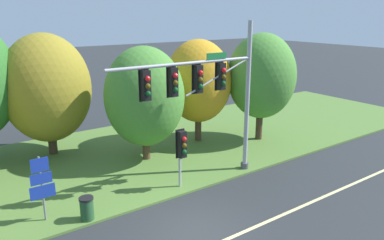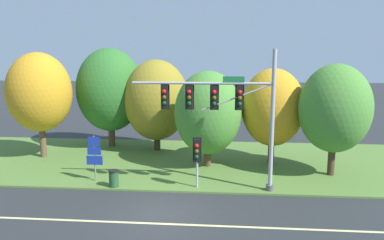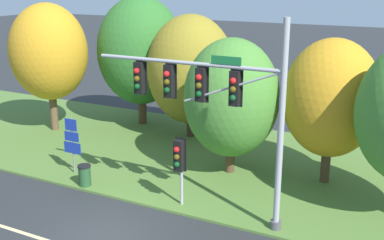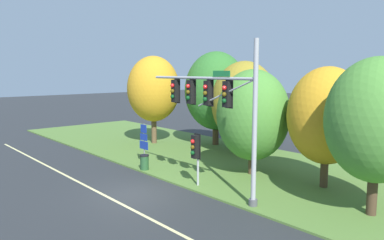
{
  "view_description": "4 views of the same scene",
  "coord_description": "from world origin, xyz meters",
  "px_view_note": "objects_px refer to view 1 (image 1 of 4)",
  "views": [
    {
      "loc": [
        -7.17,
        -10.04,
        7.82
      ],
      "look_at": [
        2.47,
        3.62,
        3.02
      ],
      "focal_mm": 35.0,
      "sensor_mm": 36.0,
      "label": 1
    },
    {
      "loc": [
        2.87,
        -16.17,
        7.29
      ],
      "look_at": [
        1.11,
        4.35,
        3.6
      ],
      "focal_mm": 35.0,
      "sensor_mm": 36.0,
      "label": 2
    },
    {
      "loc": [
        9.69,
        -11.95,
        8.72
      ],
      "look_at": [
        1.51,
        4.03,
        3.34
      ],
      "focal_mm": 45.0,
      "sensor_mm": 36.0,
      "label": 3
    },
    {
      "loc": [
        15.74,
        -9.68,
        6.1
      ],
      "look_at": [
        0.8,
        3.37,
        3.51
      ],
      "focal_mm": 35.0,
      "sensor_mm": 36.0,
      "label": 4
    }
  ],
  "objects_px": {
    "pedestrian_signal_near_kerb": "(182,147)",
    "trash_bin": "(87,208)",
    "traffic_signal_mast": "(208,88)",
    "tree_mid_verge": "(145,97)",
    "tree_right_far": "(262,76)",
    "tree_tall_centre": "(198,81)",
    "tree_behind_signpost": "(47,88)",
    "route_sign_post": "(42,183)"
  },
  "relations": [
    {
      "from": "tree_behind_signpost",
      "to": "tree_tall_centre",
      "type": "xyz_separation_m",
      "value": [
        8.09,
        -2.94,
        -0.02
      ]
    },
    {
      "from": "tree_right_far",
      "to": "trash_bin",
      "type": "distance_m",
      "value": 13.22
    },
    {
      "from": "pedestrian_signal_near_kerb",
      "to": "tree_right_far",
      "type": "distance_m",
      "value": 8.61
    },
    {
      "from": "route_sign_post",
      "to": "tree_behind_signpost",
      "type": "distance_m",
      "value": 7.85
    },
    {
      "from": "tree_right_far",
      "to": "tree_mid_verge",
      "type": "bearing_deg",
      "value": 171.24
    },
    {
      "from": "tree_mid_verge",
      "to": "route_sign_post",
      "type": "bearing_deg",
      "value": -151.56
    },
    {
      "from": "traffic_signal_mast",
      "to": "trash_bin",
      "type": "distance_m",
      "value": 7.21
    },
    {
      "from": "tree_mid_verge",
      "to": "trash_bin",
      "type": "xyz_separation_m",
      "value": [
        -4.92,
        -4.26,
        -3.0
      ]
    },
    {
      "from": "tree_behind_signpost",
      "to": "tree_right_far",
      "type": "xyz_separation_m",
      "value": [
        11.4,
        -4.93,
        0.25
      ]
    },
    {
      "from": "route_sign_post",
      "to": "tree_tall_centre",
      "type": "distance_m",
      "value": 11.43
    },
    {
      "from": "pedestrian_signal_near_kerb",
      "to": "trash_bin",
      "type": "xyz_separation_m",
      "value": [
        -4.52,
        -0.17,
        -1.49
      ]
    },
    {
      "from": "trash_bin",
      "to": "traffic_signal_mast",
      "type": "bearing_deg",
      "value": 1.6
    },
    {
      "from": "traffic_signal_mast",
      "to": "tree_behind_signpost",
      "type": "distance_m",
      "value": 9.38
    },
    {
      "from": "pedestrian_signal_near_kerb",
      "to": "trash_bin",
      "type": "bearing_deg",
      "value": -177.86
    },
    {
      "from": "tree_right_far",
      "to": "trash_bin",
      "type": "relative_size",
      "value": 7.11
    },
    {
      "from": "pedestrian_signal_near_kerb",
      "to": "route_sign_post",
      "type": "relative_size",
      "value": 1.06
    },
    {
      "from": "traffic_signal_mast",
      "to": "tree_mid_verge",
      "type": "xyz_separation_m",
      "value": [
        -1.06,
        4.1,
        -1.03
      ]
    },
    {
      "from": "route_sign_post",
      "to": "tree_tall_centre",
      "type": "relative_size",
      "value": 0.42
    },
    {
      "from": "tree_right_far",
      "to": "tree_behind_signpost",
      "type": "bearing_deg",
      "value": 156.59
    },
    {
      "from": "traffic_signal_mast",
      "to": "tree_right_far",
      "type": "height_order",
      "value": "traffic_signal_mast"
    },
    {
      "from": "tree_tall_centre",
      "to": "tree_right_far",
      "type": "height_order",
      "value": "tree_right_far"
    },
    {
      "from": "pedestrian_signal_near_kerb",
      "to": "tree_behind_signpost",
      "type": "relative_size",
      "value": 0.41
    },
    {
      "from": "pedestrian_signal_near_kerb",
      "to": "tree_tall_centre",
      "type": "bearing_deg",
      "value": 47.56
    },
    {
      "from": "traffic_signal_mast",
      "to": "tree_right_far",
      "type": "xyz_separation_m",
      "value": [
        6.37,
        2.95,
        -0.49
      ]
    },
    {
      "from": "traffic_signal_mast",
      "to": "trash_bin",
      "type": "relative_size",
      "value": 8.03
    },
    {
      "from": "traffic_signal_mast",
      "to": "trash_bin",
      "type": "height_order",
      "value": "traffic_signal_mast"
    },
    {
      "from": "tree_behind_signpost",
      "to": "tree_tall_centre",
      "type": "relative_size",
      "value": 1.08
    },
    {
      "from": "pedestrian_signal_near_kerb",
      "to": "route_sign_post",
      "type": "xyz_separation_m",
      "value": [
        -5.86,
        0.71,
        -0.4
      ]
    },
    {
      "from": "route_sign_post",
      "to": "tree_mid_verge",
      "type": "xyz_separation_m",
      "value": [
        6.26,
        3.39,
        1.91
      ]
    },
    {
      "from": "pedestrian_signal_near_kerb",
      "to": "tree_behind_signpost",
      "type": "height_order",
      "value": "tree_behind_signpost"
    },
    {
      "from": "tree_behind_signpost",
      "to": "tree_right_far",
      "type": "distance_m",
      "value": 12.42
    },
    {
      "from": "pedestrian_signal_near_kerb",
      "to": "trash_bin",
      "type": "distance_m",
      "value": 4.77
    },
    {
      "from": "pedestrian_signal_near_kerb",
      "to": "trash_bin",
      "type": "relative_size",
      "value": 2.99
    },
    {
      "from": "traffic_signal_mast",
      "to": "tree_behind_signpost",
      "type": "xyz_separation_m",
      "value": [
        -5.03,
        7.89,
        -0.74
      ]
    },
    {
      "from": "pedestrian_signal_near_kerb",
      "to": "tree_tall_centre",
      "type": "height_order",
      "value": "tree_tall_centre"
    },
    {
      "from": "route_sign_post",
      "to": "tree_tall_centre",
      "type": "xyz_separation_m",
      "value": [
        10.39,
        4.24,
        2.17
      ]
    },
    {
      "from": "traffic_signal_mast",
      "to": "tree_tall_centre",
      "type": "xyz_separation_m",
      "value": [
        3.07,
        4.95,
        -0.76
      ]
    },
    {
      "from": "tree_mid_verge",
      "to": "tree_right_far",
      "type": "bearing_deg",
      "value": -8.76
    },
    {
      "from": "tree_mid_verge",
      "to": "tree_tall_centre",
      "type": "distance_m",
      "value": 4.22
    },
    {
      "from": "traffic_signal_mast",
      "to": "tree_tall_centre",
      "type": "relative_size",
      "value": 1.19
    },
    {
      "from": "tree_behind_signpost",
      "to": "tree_tall_centre",
      "type": "height_order",
      "value": "tree_behind_signpost"
    },
    {
      "from": "route_sign_post",
      "to": "traffic_signal_mast",
      "type": "bearing_deg",
      "value": -5.53
    }
  ]
}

